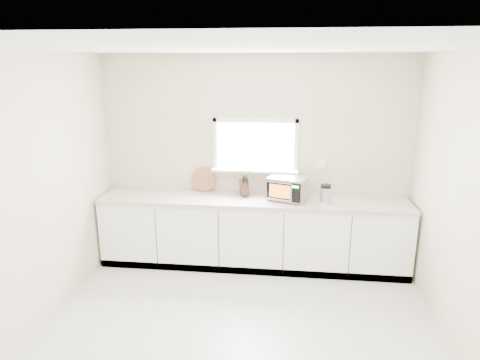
# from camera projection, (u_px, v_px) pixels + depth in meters

# --- Properties ---
(ground) EXTENTS (4.00, 4.00, 0.00)m
(ground) POSITION_uv_depth(u_px,v_px,m) (237.00, 346.00, 4.05)
(ground) COLOR beige
(ground) RESTS_ON ground
(back_wall) EXTENTS (4.00, 0.17, 2.70)m
(back_wall) POSITION_uv_depth(u_px,v_px,m) (255.00, 159.00, 5.59)
(back_wall) COLOR beige
(back_wall) RESTS_ON ground
(cabinets) EXTENTS (3.92, 0.60, 0.88)m
(cabinets) POSITION_uv_depth(u_px,v_px,m) (253.00, 233.00, 5.56)
(cabinets) COLOR white
(cabinets) RESTS_ON ground
(countertop) EXTENTS (3.92, 0.64, 0.04)m
(countertop) POSITION_uv_depth(u_px,v_px,m) (253.00, 200.00, 5.42)
(countertop) COLOR beige
(countertop) RESTS_ON cabinets
(microwave) EXTENTS (0.54, 0.48, 0.29)m
(microwave) POSITION_uv_depth(u_px,v_px,m) (288.00, 188.00, 5.35)
(microwave) COLOR black
(microwave) RESTS_ON countertop
(knife_block) EXTENTS (0.15, 0.22, 0.29)m
(knife_block) POSITION_uv_depth(u_px,v_px,m) (244.00, 187.00, 5.50)
(knife_block) COLOR #472619
(knife_block) RESTS_ON countertop
(cutting_board) EXTENTS (0.33, 0.08, 0.33)m
(cutting_board) POSITION_uv_depth(u_px,v_px,m) (204.00, 179.00, 5.69)
(cutting_board) COLOR #9A663B
(cutting_board) RESTS_ON countertop
(coffee_grinder) EXTENTS (0.16, 0.16, 0.23)m
(coffee_grinder) POSITION_uv_depth(u_px,v_px,m) (326.00, 193.00, 5.26)
(coffee_grinder) COLOR #B3B6BB
(coffee_grinder) RESTS_ON countertop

